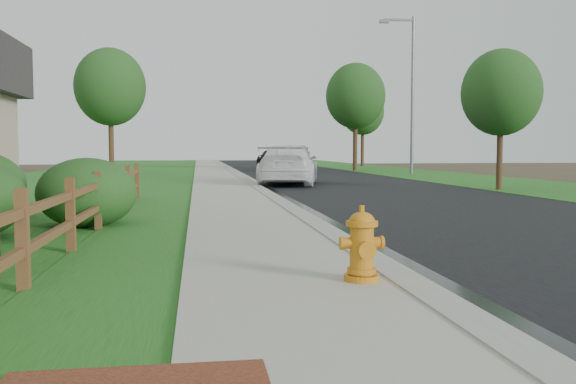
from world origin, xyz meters
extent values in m
plane|color=#3D3121|center=(0.00, 0.00, 0.00)|extent=(120.00, 120.00, 0.00)
cube|color=black|center=(4.60, 35.00, 0.01)|extent=(8.00, 90.00, 0.02)
cube|color=gray|center=(0.40, 35.00, 0.06)|extent=(0.40, 90.00, 0.12)
cube|color=black|center=(0.75, 35.00, 0.02)|extent=(0.50, 90.00, 0.00)
cube|color=#A9A693|center=(-0.90, 35.00, 0.05)|extent=(2.20, 90.00, 0.10)
cube|color=#17511B|center=(-2.80, 35.00, 0.03)|extent=(1.60, 90.00, 0.06)
cube|color=#17511B|center=(-8.00, 35.00, 0.02)|extent=(9.00, 90.00, 0.04)
cube|color=#17511B|center=(11.50, 35.00, 0.02)|extent=(6.00, 90.00, 0.04)
cube|color=#502F1A|center=(-3.60, 2.80, 0.55)|extent=(0.12, 0.12, 1.10)
cube|color=#502F1A|center=(-3.60, 5.20, 0.55)|extent=(0.12, 0.12, 1.10)
cube|color=#502F1A|center=(-3.60, 7.60, 0.55)|extent=(0.12, 0.12, 1.10)
cube|color=#502F1A|center=(-3.60, 10.00, 0.55)|extent=(0.12, 0.12, 1.10)
cube|color=#502F1A|center=(-3.60, 12.40, 0.55)|extent=(0.12, 0.12, 1.10)
cube|color=#502F1A|center=(-3.60, 14.80, 0.55)|extent=(0.12, 0.12, 1.10)
cube|color=#502F1A|center=(-3.60, 4.00, 0.45)|extent=(0.08, 2.35, 0.10)
cube|color=#502F1A|center=(-3.60, 4.00, 0.85)|extent=(0.08, 2.35, 0.10)
cube|color=#502F1A|center=(-3.60, 6.40, 0.45)|extent=(0.08, 2.35, 0.10)
cube|color=#502F1A|center=(-3.60, 6.40, 0.85)|extent=(0.08, 2.35, 0.10)
cube|color=#502F1A|center=(-3.60, 8.80, 0.45)|extent=(0.08, 2.35, 0.10)
cube|color=#502F1A|center=(-3.60, 8.80, 0.85)|extent=(0.08, 2.35, 0.10)
cube|color=#502F1A|center=(-3.60, 11.20, 0.45)|extent=(0.08, 2.35, 0.10)
cube|color=#502F1A|center=(-3.60, 11.20, 0.85)|extent=(0.08, 2.35, 0.10)
cube|color=#502F1A|center=(-3.60, 13.60, 0.45)|extent=(0.08, 2.35, 0.10)
cube|color=#502F1A|center=(-3.60, 13.60, 0.85)|extent=(0.08, 2.35, 0.10)
cylinder|color=#C58917|center=(-0.10, 2.49, 0.13)|extent=(0.37, 0.37, 0.07)
cylinder|color=#C58917|center=(-0.10, 2.49, 0.43)|extent=(0.25, 0.25, 0.57)
cylinder|color=#C58917|center=(-0.10, 2.49, 0.21)|extent=(0.31, 0.31, 0.05)
cylinder|color=#C58917|center=(-0.10, 2.49, 0.71)|extent=(0.34, 0.34, 0.05)
ellipsoid|color=#C58917|center=(-0.10, 2.49, 0.73)|extent=(0.27, 0.27, 0.21)
cylinder|color=#C58917|center=(-0.10, 2.49, 0.87)|extent=(0.06, 0.06, 0.08)
cylinder|color=#C58917|center=(-0.10, 2.33, 0.46)|extent=(0.17, 0.13, 0.16)
cylinder|color=#C58917|center=(-0.29, 2.50, 0.50)|extent=(0.14, 0.13, 0.13)
cylinder|color=#C58917|center=(0.09, 2.49, 0.50)|extent=(0.14, 0.13, 0.13)
imported|color=white|center=(2.00, 21.65, 0.84)|extent=(3.52, 6.01, 1.64)
imported|color=black|center=(3.57, 37.61, 0.80)|extent=(3.50, 4.96, 1.57)
imported|color=black|center=(5.29, 42.68, 0.90)|extent=(3.79, 5.66, 1.76)
cylinder|color=slate|center=(10.81, 31.09, 4.63)|extent=(0.19, 0.19, 9.27)
cube|color=slate|center=(9.99, 31.14, 9.06)|extent=(1.86, 0.24, 0.12)
cube|color=slate|center=(9.06, 31.19, 8.96)|extent=(0.58, 0.26, 0.19)
ellipsoid|color=brown|center=(-4.03, 8.71, 0.32)|extent=(1.07, 0.89, 0.63)
ellipsoid|color=#1A491A|center=(-3.90, 8.26, 0.67)|extent=(2.07, 2.07, 1.34)
cylinder|color=#311E14|center=(9.00, 16.95, 1.55)|extent=(0.21, 0.21, 3.09)
ellipsoid|color=#1A491A|center=(9.00, 16.95, 3.54)|extent=(2.83, 2.83, 3.11)
cylinder|color=#311E14|center=(-6.96, 34.40, 2.30)|extent=(0.32, 0.32, 4.59)
ellipsoid|color=#1A491A|center=(-6.96, 34.40, 5.25)|extent=(4.24, 4.24, 4.67)
cylinder|color=#311E14|center=(9.00, 37.36, 2.26)|extent=(0.31, 0.31, 4.53)
ellipsoid|color=#1A491A|center=(9.00, 37.36, 5.17)|extent=(4.10, 4.10, 4.51)
cylinder|color=#311E14|center=(12.38, 47.73, 2.09)|extent=(0.29, 0.29, 4.17)
ellipsoid|color=#1A491A|center=(12.38, 47.73, 4.77)|extent=(3.68, 3.68, 4.05)
camera|label=1|loc=(-1.82, -3.72, 1.49)|focal=38.00mm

